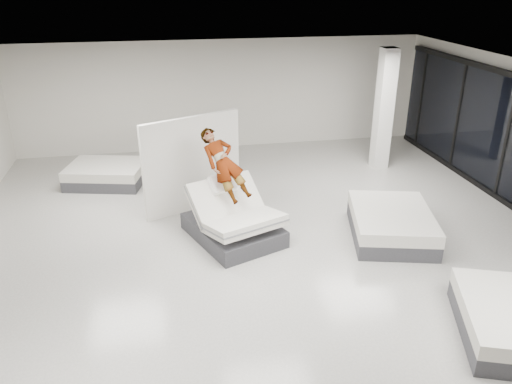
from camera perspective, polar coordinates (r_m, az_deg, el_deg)
The scene contains 8 objects.
room at distance 8.47m, azimuth 2.06°, elevation 0.59°, with size 14.00×14.04×3.20m.
hero_bed at distance 9.99m, azimuth -2.58°, elevation -3.39°, with size 2.04×2.31×1.23m.
person at distance 9.90m, azimuth -3.62°, elevation 1.70°, with size 0.59×0.39×1.62m, color slate.
remote at distance 9.79m, azimuth -1.47°, elevation 0.31°, with size 0.05×0.14×0.03m, color black.
divider_panel at distance 11.07m, azimuth -7.26°, elevation 3.19°, with size 2.35×0.11×2.14m, color silver.
flat_bed_right_far at distance 10.46m, azimuth 15.19°, elevation -3.53°, with size 1.99×2.36×0.56m.
flat_bed_left_far at distance 13.20m, azimuth -16.70°, elevation 2.00°, with size 2.11×1.78×0.51m.
column at distance 13.79m, azimuth 14.40°, elevation 9.10°, with size 0.40×0.40×3.20m, color white.
Camera 1 is at (-1.76, -7.58, 4.94)m, focal length 35.00 mm.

